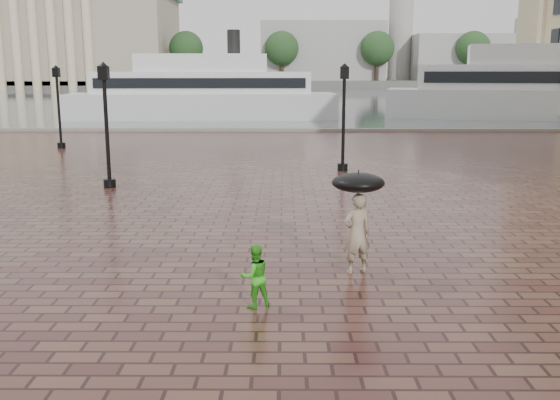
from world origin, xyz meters
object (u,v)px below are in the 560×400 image
at_px(adult_pedestrian, 357,233).
at_px(street_lamps, 162,114).
at_px(ferry_far, 543,89).
at_px(child_pedestrian, 255,276).
at_px(ferry_near, 203,93).

bearing_deg(adult_pedestrian, street_lamps, -85.59).
xyz_separation_m(adult_pedestrian, ferry_far, (21.64, 43.85, 1.82)).
distance_m(street_lamps, ferry_far, 40.43).
bearing_deg(ferry_far, child_pedestrian, -103.78).
height_order(adult_pedestrian, ferry_far, ferry_far).
distance_m(ferry_near, ferry_far, 30.41).
bearing_deg(ferry_far, adult_pedestrian, -102.69).
bearing_deg(ferry_near, child_pedestrian, -84.80).
bearing_deg(child_pedestrian, ferry_near, -105.74).
distance_m(adult_pedestrian, ferry_near, 44.49).
bearing_deg(ferry_near, street_lamps, -89.57).
xyz_separation_m(child_pedestrian, ferry_far, (23.71, 45.82, 2.10)).
bearing_deg(ferry_far, street_lamps, -121.50).
xyz_separation_m(ferry_near, ferry_far, (30.41, 0.26, 0.35)).
relative_size(street_lamps, adult_pedestrian, 8.93).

